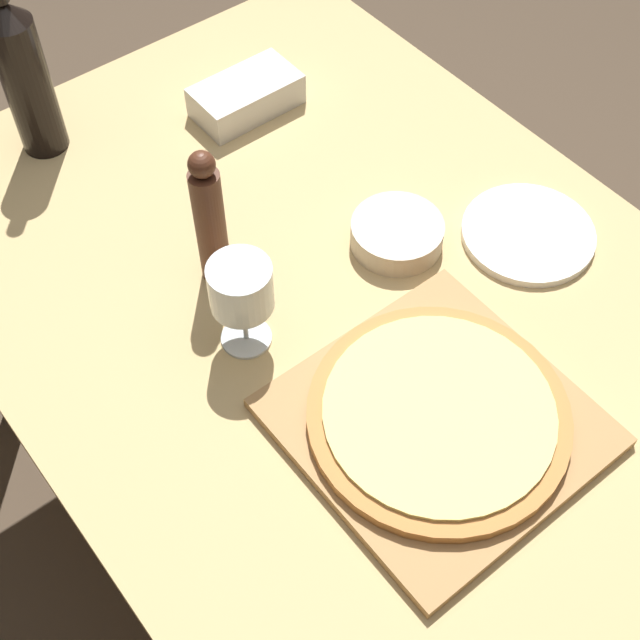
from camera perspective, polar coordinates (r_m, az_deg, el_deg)
ground_plane at (r=1.97m, az=1.25°, el=-12.17°), size 12.00×12.00×0.00m
dining_table at (r=1.40m, az=1.72°, el=-1.09°), size 0.98×1.44×0.74m
cutting_board at (r=1.22m, az=7.49°, el=-6.52°), size 0.37×0.37×0.02m
pizza at (r=1.20m, az=7.60°, el=-6.03°), size 0.35×0.35×0.02m
wine_bottle at (r=1.55m, az=-18.39°, el=14.63°), size 0.08×0.08×0.35m
pepper_mill at (r=1.29m, az=-7.07°, el=6.35°), size 0.05×0.05×0.25m
wine_glass at (r=1.20m, az=-5.08°, el=1.95°), size 0.09×0.09×0.16m
small_bowl at (r=1.40m, az=4.95°, el=5.52°), size 0.15×0.15×0.04m
dinner_plate at (r=1.45m, az=13.17°, el=5.40°), size 0.21×0.21×0.01m
food_container at (r=1.62m, az=-4.75°, el=14.11°), size 0.19×0.10×0.06m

